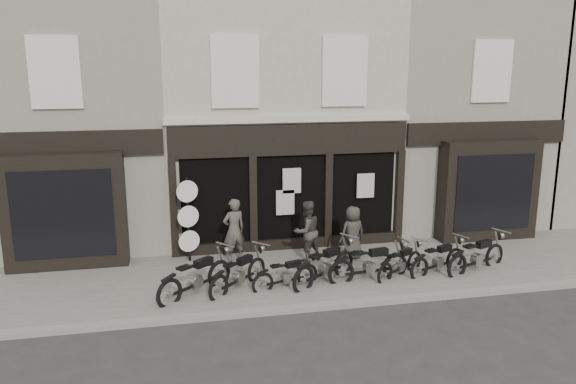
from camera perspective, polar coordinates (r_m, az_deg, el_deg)
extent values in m
plane|color=#2D2B28|center=(14.61, 2.74, -9.73)|extent=(90.00, 90.00, 0.00)
cube|color=#615D56|center=(15.40, 1.89, -8.27)|extent=(30.00, 4.20, 0.12)
cube|color=gray|center=(13.48, 4.11, -11.46)|extent=(30.00, 0.25, 0.13)
cube|color=#BEB7A3|center=(19.41, -1.63, 8.39)|extent=(7.20, 6.00, 8.20)
cube|color=black|center=(16.48, 0.31, 5.33)|extent=(7.10, 0.18, 0.90)
cube|color=black|center=(16.90, 0.25, -1.22)|extent=(6.50, 0.10, 2.95)
cube|color=black|center=(17.19, 0.30, -5.42)|extent=(7.10, 0.20, 0.44)
cube|color=beige|center=(16.44, 0.29, 7.41)|extent=(7.30, 0.22, 0.18)
cube|color=silver|center=(16.10, -5.41, 12.06)|extent=(1.35, 0.12, 2.00)
cube|color=black|center=(16.13, -5.42, 12.06)|extent=(1.05, 0.06, 1.70)
cube|color=silver|center=(16.78, 5.76, 12.08)|extent=(1.35, 0.12, 2.00)
cube|color=black|center=(16.80, 5.73, 12.08)|extent=(1.05, 0.06, 1.70)
cube|color=black|center=(16.45, -11.52, -1.69)|extent=(0.22, 0.22, 3.00)
cube|color=black|center=(16.61, -3.57, -1.31)|extent=(0.22, 0.22, 3.00)
cube|color=black|center=(17.08, 4.09, -0.92)|extent=(0.22, 0.22, 3.00)
cube|color=black|center=(17.84, 11.21, -0.54)|extent=(0.22, 0.22, 3.00)
cube|color=beige|center=(16.56, 0.39, 1.15)|extent=(0.55, 0.04, 0.75)
cube|color=beige|center=(17.24, 7.88, 0.65)|extent=(0.55, 0.04, 0.75)
cube|color=beige|center=(16.66, -0.29, -1.07)|extent=(0.55, 0.04, 0.75)
cube|color=gray|center=(19.32, -20.67, 7.56)|extent=(5.50, 6.00, 8.20)
cube|color=black|center=(16.43, -21.69, -1.84)|extent=(3.20, 0.70, 3.20)
cube|color=black|center=(16.10, -21.89, -2.15)|extent=(2.60, 0.06, 2.40)
cube|color=black|center=(16.39, -22.04, 4.53)|extent=(5.40, 0.16, 0.70)
cube|color=silver|center=(16.27, -22.60, 11.16)|extent=(1.30, 0.10, 1.90)
cube|color=black|center=(16.30, -22.59, 11.16)|extent=(1.00, 0.06, 1.60)
cube|color=gray|center=(21.47, 15.47, 8.36)|extent=(5.50, 6.00, 8.20)
cube|color=black|center=(18.91, 19.64, 0.17)|extent=(3.20, 0.70, 3.20)
cube|color=black|center=(18.62, 20.20, -0.06)|extent=(2.60, 0.06, 2.40)
cube|color=black|center=(18.88, 19.58, 5.70)|extent=(5.40, 0.16, 0.70)
cube|color=silver|center=(18.77, 20.00, 11.46)|extent=(1.30, 0.10, 1.90)
cube|color=black|center=(18.80, 19.96, 11.47)|extent=(1.00, 0.06, 1.60)
torus|color=black|center=(14.58, -7.02, -8.29)|extent=(0.65, 0.55, 0.75)
torus|color=black|center=(13.60, -11.96, -10.08)|extent=(0.65, 0.55, 0.75)
cube|color=black|center=(14.10, -9.39, -9.33)|extent=(1.06, 0.87, 0.07)
cube|color=gray|center=(14.08, -9.34, -8.97)|extent=(0.33, 0.32, 0.29)
cube|color=black|center=(14.09, -8.59, -7.08)|extent=(0.51, 0.47, 0.19)
cube|color=black|center=(13.69, -10.52, -7.56)|extent=(0.40, 0.38, 0.07)
cylinder|color=gray|center=(14.50, -6.40, -5.33)|extent=(0.44, 0.52, 0.04)
torus|color=black|center=(14.84, -3.24, -7.96)|extent=(0.57, 0.54, 0.69)
torus|color=black|center=(13.78, -7.06, -9.71)|extent=(0.57, 0.54, 0.69)
cube|color=black|center=(14.31, -5.07, -8.96)|extent=(0.92, 0.87, 0.06)
cube|color=gray|center=(14.30, -5.02, -8.63)|extent=(0.30, 0.30, 0.27)
cube|color=black|center=(14.34, -4.43, -6.90)|extent=(0.46, 0.45, 0.17)
cube|color=black|center=(13.91, -5.92, -7.38)|extent=(0.36, 0.36, 0.06)
cylinder|color=gray|center=(14.78, -2.73, -5.26)|extent=(0.43, 0.45, 0.04)
torus|color=black|center=(14.65, 1.96, -8.42)|extent=(0.60, 0.25, 0.60)
torus|color=black|center=(14.08, -2.59, -9.32)|extent=(0.60, 0.25, 0.60)
cube|color=black|center=(14.36, -0.27, -9.00)|extent=(1.02, 0.35, 0.05)
cube|color=gray|center=(14.35, -0.21, -8.72)|extent=(0.25, 0.21, 0.23)
cube|color=black|center=(14.32, 0.55, -7.32)|extent=(0.43, 0.26, 0.15)
cube|color=black|center=(14.09, -1.23, -7.52)|extent=(0.31, 0.25, 0.05)
cylinder|color=gray|center=(14.54, 2.64, -6.14)|extent=(0.18, 0.50, 0.03)
torus|color=black|center=(15.26, 5.66, -7.27)|extent=(0.68, 0.51, 0.75)
torus|color=black|center=(14.11, 1.57, -8.93)|extent=(0.68, 0.51, 0.75)
cube|color=black|center=(14.69, 3.70, -8.24)|extent=(1.12, 0.79, 0.07)
cube|color=gray|center=(14.68, 3.76, -7.89)|extent=(0.33, 0.32, 0.29)
cube|color=black|center=(14.73, 4.45, -6.09)|extent=(0.53, 0.44, 0.19)
cube|color=black|center=(14.26, 2.86, -6.51)|extent=(0.40, 0.37, 0.07)
cylinder|color=gray|center=(15.21, 6.29, -4.45)|extent=(0.40, 0.55, 0.04)
torus|color=black|center=(15.31, 10.80, -7.42)|extent=(0.74, 0.19, 0.74)
torus|color=black|center=(14.62, 5.42, -8.23)|extent=(0.74, 0.19, 0.74)
cube|color=black|center=(14.97, 8.17, -7.98)|extent=(1.28, 0.22, 0.06)
cube|color=gray|center=(14.95, 8.25, -7.65)|extent=(0.28, 0.23, 0.28)
cube|color=black|center=(14.93, 9.19, -6.04)|extent=(0.52, 0.25, 0.18)
cube|color=black|center=(14.64, 7.10, -6.17)|extent=(0.35, 0.26, 0.06)
cylinder|color=gray|center=(15.20, 11.69, -4.77)|extent=(0.12, 0.63, 0.04)
torus|color=black|center=(15.91, 12.68, -6.94)|extent=(0.57, 0.40, 0.62)
torus|color=black|center=(14.88, 9.82, -8.22)|extent=(0.57, 0.40, 0.62)
cube|color=black|center=(15.40, 11.29, -7.69)|extent=(0.94, 0.62, 0.05)
cube|color=gray|center=(15.39, 11.35, -7.41)|extent=(0.27, 0.26, 0.24)
cube|color=black|center=(15.45, 11.87, -5.99)|extent=(0.44, 0.35, 0.16)
cube|color=black|center=(15.04, 10.77, -6.33)|extent=(0.33, 0.30, 0.05)
cylinder|color=gray|center=(15.88, 13.19, -4.71)|extent=(0.31, 0.47, 0.03)
torus|color=black|center=(16.34, 16.55, -6.57)|extent=(0.64, 0.33, 0.66)
torus|color=black|center=(15.32, 13.19, -7.67)|extent=(0.64, 0.33, 0.66)
cube|color=black|center=(15.83, 14.92, -7.24)|extent=(1.08, 0.49, 0.06)
cube|color=gray|center=(15.82, 14.98, -6.96)|extent=(0.28, 0.25, 0.25)
cube|color=black|center=(15.87, 15.61, -5.52)|extent=(0.48, 0.32, 0.17)
cube|color=black|center=(15.47, 14.31, -5.78)|extent=(0.34, 0.29, 0.06)
cylinder|color=gray|center=(16.30, 17.17, -4.28)|extent=(0.25, 0.53, 0.03)
torus|color=black|center=(16.84, 20.19, -6.13)|extent=(0.71, 0.36, 0.73)
torus|color=black|center=(15.67, 16.79, -7.30)|extent=(0.71, 0.36, 0.73)
cube|color=black|center=(16.26, 18.54, -6.84)|extent=(1.20, 0.52, 0.06)
cube|color=gray|center=(16.25, 18.61, -6.54)|extent=(0.31, 0.27, 0.28)
cube|color=black|center=(16.32, 19.27, -5.00)|extent=(0.52, 0.35, 0.18)
cube|color=black|center=(15.85, 17.96, -5.26)|extent=(0.38, 0.32, 0.06)
cylinder|color=gray|center=(16.82, 20.85, -3.69)|extent=(0.27, 0.59, 0.04)
imported|color=#4B463D|center=(15.99, -5.51, -3.85)|extent=(0.77, 0.63, 1.82)
imported|color=#3C3830|center=(15.94, 1.92, -3.99)|extent=(1.04, 0.94, 1.75)
imported|color=#36332D|center=(16.21, 6.58, -4.13)|extent=(0.85, 0.65, 1.55)
cylinder|color=black|center=(16.45, -9.92, -7.16)|extent=(0.40, 0.40, 0.07)
cylinder|color=black|center=(16.07, -10.09, -2.98)|extent=(0.08, 0.08, 2.55)
cylinder|color=black|center=(15.82, -10.21, 0.08)|extent=(0.61, 0.23, 0.62)
cylinder|color=silver|center=(15.79, -10.21, 0.06)|extent=(0.60, 0.20, 0.62)
cylinder|color=black|center=(15.99, -10.11, -2.44)|extent=(0.61, 0.23, 0.62)
cylinder|color=silver|center=(15.97, -10.10, -2.47)|extent=(0.60, 0.20, 0.62)
cylinder|color=black|center=(16.20, -10.01, -4.91)|extent=(0.61, 0.23, 0.62)
cylinder|color=silver|center=(16.17, -10.00, -4.94)|extent=(0.60, 0.20, 0.62)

